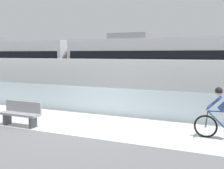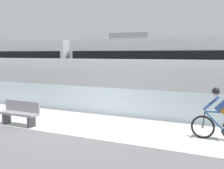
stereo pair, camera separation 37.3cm
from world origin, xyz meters
The scene contains 9 objects.
ground_plane centered at (0.00, 0.00, 0.00)m, with size 200.00×200.00×0.00m, color slate.
bike_path_deck centered at (0.00, 0.00, 0.01)m, with size 32.00×3.20×0.01m, color silver.
glass_parapet centered at (0.00, 1.85, 0.58)m, with size 32.00×0.05×1.16m, color silver.
concrete_barrier_wall centered at (0.00, 3.65, 1.17)m, with size 32.00×0.36×2.35m, color white.
tram_rail_near centered at (0.00, 6.13, 0.00)m, with size 32.00×0.08×0.01m, color #595654.
tram_rail_far centered at (0.00, 7.57, 0.00)m, with size 32.00×0.08×0.01m, color #595654.
tram centered at (-4.67, 6.85, 1.89)m, with size 22.56×2.54×3.81m.
cyclist_on_bike centered at (4.93, 0.00, 0.78)m, with size 1.77×0.58×1.61m.
bench centered at (-1.86, -1.29, 0.48)m, with size 1.60×0.45×0.89m.
Camera 1 is at (5.46, -9.24, 2.62)m, focal length 46.51 mm.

